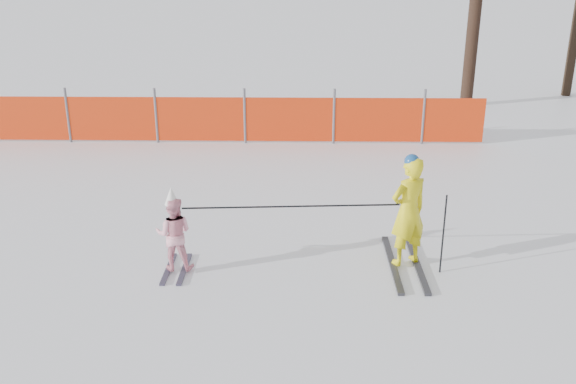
# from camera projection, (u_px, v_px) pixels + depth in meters

# --- Properties ---
(ground) EXTENTS (120.00, 120.00, 0.00)m
(ground) POSITION_uv_depth(u_px,v_px,m) (287.00, 274.00, 8.71)
(ground) COLOR white
(ground) RESTS_ON ground
(adult) EXTENTS (0.67, 1.73, 1.62)m
(adult) POSITION_uv_depth(u_px,v_px,m) (408.00, 212.00, 8.66)
(adult) COLOR black
(adult) RESTS_ON ground
(child) EXTENTS (0.51, 0.91, 1.22)m
(child) POSITION_uv_depth(u_px,v_px,m) (174.00, 233.00, 8.61)
(child) COLOR black
(child) RESTS_ON ground
(ski_poles) EXTENTS (3.50, 0.22, 1.13)m
(ski_poles) POSITION_uv_depth(u_px,v_px,m) (334.00, 214.00, 8.56)
(ski_poles) COLOR black
(ski_poles) RESTS_ON ground
(safety_fence) EXTENTS (15.39, 0.06, 1.25)m
(safety_fence) POSITION_uv_depth(u_px,v_px,m) (140.00, 119.00, 14.45)
(safety_fence) COLOR #595960
(safety_fence) RESTS_ON ground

